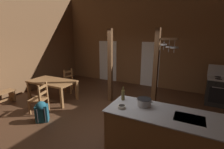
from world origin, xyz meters
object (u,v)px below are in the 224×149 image
at_px(dining_table, 52,83).
at_px(backpack, 42,111).
at_px(ladderback_chair_by_post, 71,81).
at_px(bottle_tall_on_counter, 123,95).
at_px(mixing_bowl_on_counter, 122,107).
at_px(ladderback_chair_near_window, 40,99).
at_px(kitchen_island, 161,133).
at_px(stockpot_on_counter, 144,102).

distance_m(dining_table, backpack, 1.57).
xyz_separation_m(dining_table, ladderback_chair_by_post, (-0.03, 1.00, -0.20)).
bearing_deg(backpack, bottle_tall_on_counter, 12.54).
relative_size(backpack, mixing_bowl_on_counter, 3.66).
distance_m(ladderback_chair_by_post, mixing_bowl_on_counter, 3.97).
bearing_deg(ladderback_chair_near_window, ladderback_chair_by_post, 103.46).
bearing_deg(bottle_tall_on_counter, kitchen_island, -13.15).
distance_m(kitchen_island, bottle_tall_on_counter, 1.11).
bearing_deg(stockpot_on_counter, backpack, -171.72).
relative_size(dining_table, ladderback_chair_near_window, 1.81).
bearing_deg(backpack, mixing_bowl_on_counter, 2.18).
xyz_separation_m(kitchen_island, backpack, (-3.15, -0.28, -0.13)).
bearing_deg(mixing_bowl_on_counter, bottle_tall_on_counter, 110.29).
relative_size(ladderback_chair_by_post, stockpot_on_counter, 2.62).
relative_size(dining_table, stockpot_on_counter, 4.74).
distance_m(backpack, bottle_tall_on_counter, 2.39).
bearing_deg(ladderback_chair_by_post, bottle_tall_on_counter, -28.79).
xyz_separation_m(ladderback_chair_near_window, stockpot_on_counter, (3.23, 0.06, 0.53)).
distance_m(kitchen_island, dining_table, 4.18).
bearing_deg(backpack, kitchen_island, 5.04).
bearing_deg(kitchen_island, bottle_tall_on_counter, 166.85).
height_order(kitchen_island, ladderback_chair_near_window, ladderback_chair_near_window).
xyz_separation_m(ladderback_chair_by_post, mixing_bowl_on_counter, (3.31, -2.14, 0.48)).
distance_m(ladderback_chair_by_post, bottle_tall_on_counter, 3.65).
relative_size(kitchen_island, dining_table, 1.26).
bearing_deg(stockpot_on_counter, kitchen_island, -16.79).
bearing_deg(stockpot_on_counter, mixing_bowl_on_counter, -140.40).
height_order(kitchen_island, bottle_tall_on_counter, bottle_tall_on_counter).
bearing_deg(backpack, ladderback_chair_near_window, 144.84).
bearing_deg(ladderback_chair_near_window, bottle_tall_on_counter, 3.23).
relative_size(ladderback_chair_near_window, backpack, 1.59).
bearing_deg(stockpot_on_counter, ladderback_chair_near_window, -178.97).
height_order(kitchen_island, backpack, kitchen_island).
distance_m(dining_table, bottle_tall_on_counter, 3.24).
xyz_separation_m(ladderback_chair_by_post, bottle_tall_on_counter, (3.16, -1.74, 0.57)).
relative_size(ladderback_chair_by_post, backpack, 1.59).
distance_m(ladderback_chair_near_window, mixing_bowl_on_counter, 2.91).
xyz_separation_m(stockpot_on_counter, mixing_bowl_on_counter, (-0.37, -0.31, -0.05)).
height_order(ladderback_chair_near_window, backpack, ladderback_chair_near_window).
bearing_deg(dining_table, ladderback_chair_by_post, 91.68).
distance_m(kitchen_island, stockpot_on_counter, 0.68).
xyz_separation_m(kitchen_island, mixing_bowl_on_counter, (-0.78, -0.19, 0.48)).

